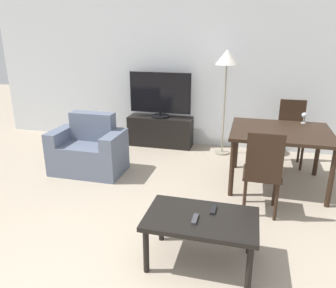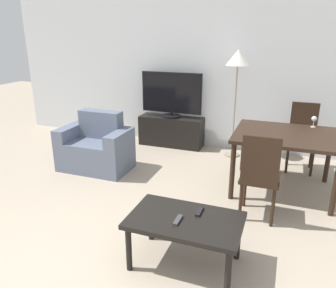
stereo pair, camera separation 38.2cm
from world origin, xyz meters
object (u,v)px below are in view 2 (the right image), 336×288
object	(u,v)px
floor_lamp	(238,64)
tv_stand	(171,131)
coffee_table	(185,224)
remote_secondary	(178,220)
armchair	(96,148)
dining_chair_near	(260,174)
tv	(171,95)
remote_primary	(199,212)
dining_table	(286,140)
dining_chair_far	(302,134)
wine_glass_left	(314,119)

from	to	relation	value
floor_lamp	tv_stand	bearing A→B (deg)	172.89
coffee_table	floor_lamp	xyz separation A→B (m)	(-0.08, 2.78, 1.06)
coffee_table	remote_secondary	xyz separation A→B (m)	(-0.04, -0.06, 0.07)
armchair	dining_chair_near	bearing A→B (deg)	-14.72
tv_stand	remote_secondary	world-z (taller)	tv_stand
tv	remote_primary	size ratio (longest dim) A/B	7.02
tv	dining_table	size ratio (longest dim) A/B	0.86
dining_chair_far	remote_primary	xyz separation A→B (m)	(-0.84, -2.46, -0.07)
remote_primary	armchair	bearing A→B (deg)	143.44
armchair	dining_table	world-z (taller)	armchair
dining_table	dining_chair_near	bearing A→B (deg)	-104.51
tv_stand	tv	distance (m)	0.64
floor_lamp	remote_primary	size ratio (longest dim) A/B	11.05
tv	remote_primary	distance (m)	3.09
armchair	tv_stand	xyz separation A→B (m)	(0.67, 1.35, -0.05)
remote_primary	floor_lamp	bearing A→B (deg)	93.63
dining_chair_near	floor_lamp	world-z (taller)	floor_lamp
floor_lamp	remote_primary	distance (m)	2.84
dining_table	floor_lamp	xyz separation A→B (m)	(-0.80, 1.01, 0.79)
wine_glass_left	remote_secondary	bearing A→B (deg)	-115.37
armchair	remote_primary	xyz separation A→B (m)	(1.93, -1.43, 0.15)
tv	wine_glass_left	world-z (taller)	tv
armchair	remote_primary	distance (m)	2.41
dining_table	dining_chair_near	distance (m)	0.86
tv	floor_lamp	size ratio (longest dim) A/B	0.64
tv_stand	remote_secondary	bearing A→B (deg)	-69.15
armchair	floor_lamp	world-z (taller)	floor_lamp
armchair	dining_chair_far	xyz separation A→B (m)	(2.77, 1.03, 0.23)
floor_lamp	remote_secondary	xyz separation A→B (m)	(0.04, -2.84, -0.99)
tv_stand	floor_lamp	distance (m)	1.63
coffee_table	armchair	bearing A→B (deg)	139.80
dining_chair_far	remote_primary	bearing A→B (deg)	-108.85
remote_primary	remote_secondary	bearing A→B (deg)	-124.08
floor_lamp	remote_primary	bearing A→B (deg)	-86.37
armchair	floor_lamp	distance (m)	2.43
tv_stand	coffee_table	world-z (taller)	tv_stand
armchair	dining_chair_near	distance (m)	2.44
dining_table	dining_chair_far	size ratio (longest dim) A/B	1.27
armchair	wine_glass_left	bearing A→B (deg)	12.24
dining_table	tv_stand	bearing A→B (deg)	148.77
tv_stand	dining_chair_near	size ratio (longest dim) A/B	1.15
coffee_table	remote_secondary	bearing A→B (deg)	-124.87
armchair	floor_lamp	size ratio (longest dim) A/B	0.60
tv	floor_lamp	world-z (taller)	floor_lamp
remote_secondary	dining_table	bearing A→B (deg)	67.53
tv_stand	coffee_table	bearing A→B (deg)	-68.00
tv_stand	armchair	bearing A→B (deg)	-116.31
dining_chair_far	tv	bearing A→B (deg)	171.35
dining_chair_near	tv	bearing A→B (deg)	130.44
tv_stand	dining_chair_far	world-z (taller)	dining_chair_far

